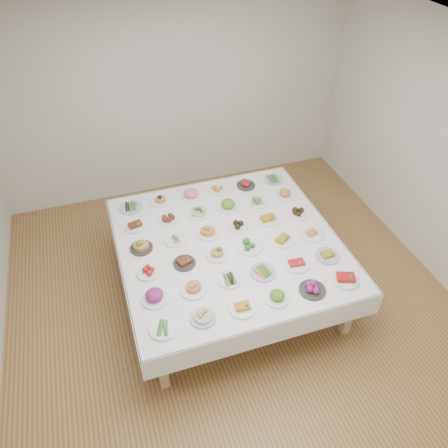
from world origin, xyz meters
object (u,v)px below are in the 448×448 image
object	(u,v)px
display_table	(228,246)
dish_18	(141,244)
dish_35	(273,179)
dish_0	(163,328)

from	to	relation	value
display_table	dish_18	bearing A→B (deg)	168.64
display_table	dish_35	bearing A→B (deg)	44.78
display_table	dish_0	xyz separation A→B (m)	(-0.92, -0.91, 0.09)
dish_0	dish_35	xyz separation A→B (m)	(1.84, 1.83, 0.00)
dish_18	display_table	bearing A→B (deg)	-11.36
display_table	dish_18	distance (m)	0.95
display_table	dish_0	world-z (taller)	dish_0
display_table	dish_0	size ratio (longest dim) A/B	9.72
dish_0	dish_35	bearing A→B (deg)	44.75
display_table	dish_18	world-z (taller)	dish_18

